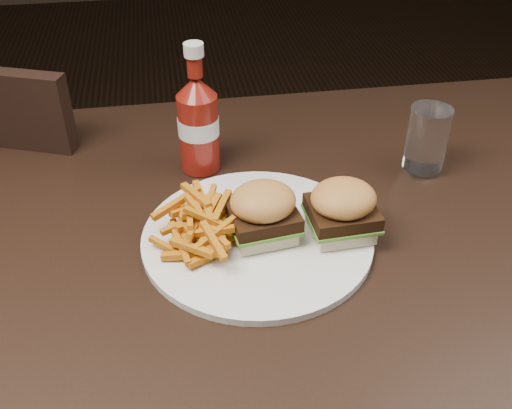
{
  "coord_description": "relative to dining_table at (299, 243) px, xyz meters",
  "views": [
    {
      "loc": [
        -0.15,
        -0.59,
        1.24
      ],
      "look_at": [
        -0.06,
        -0.0,
        0.8
      ],
      "focal_mm": 42.0,
      "sensor_mm": 36.0,
      "label": 1
    }
  ],
  "objects": [
    {
      "name": "dining_table",
      "position": [
        0.0,
        0.0,
        0.0
      ],
      "size": [
        1.2,
        0.8,
        0.04
      ],
      "primitive_type": "cube",
      "color": "black",
      "rests_on": "ground"
    },
    {
      "name": "chair_far",
      "position": [
        -0.42,
        0.5,
        -0.3
      ],
      "size": [
        0.54,
        0.54,
        0.04
      ],
      "primitive_type": "cube",
      "rotation": [
        0.0,
        0.0,
        2.77
      ],
      "color": "black",
      "rests_on": "ground"
    },
    {
      "name": "plate",
      "position": [
        -0.06,
        -0.01,
        0.03
      ],
      "size": [
        0.29,
        0.29,
        0.01
      ],
      "primitive_type": "cylinder",
      "color": "white",
      "rests_on": "dining_table"
    },
    {
      "name": "sandwich_half_a",
      "position": [
        -0.05,
        -0.01,
        0.04
      ],
      "size": [
        0.08,
        0.08,
        0.02
      ],
      "primitive_type": "cube",
      "rotation": [
        0.0,
        0.0,
        0.13
      ],
      "color": "beige",
      "rests_on": "plate"
    },
    {
      "name": "sandwich_half_b",
      "position": [
        0.05,
        -0.02,
        0.04
      ],
      "size": [
        0.08,
        0.07,
        0.02
      ],
      "primitive_type": "cube",
      "rotation": [
        0.0,
        0.0,
        0.05
      ],
      "color": "#FCDDB9",
      "rests_on": "plate"
    },
    {
      "name": "fries_pile",
      "position": [
        -0.13,
        -0.01,
        0.05
      ],
      "size": [
        0.12,
        0.12,
        0.04
      ],
      "primitive_type": null,
      "rotation": [
        0.0,
        0.0,
        -0.11
      ],
      "color": "orange",
      "rests_on": "plate"
    },
    {
      "name": "ketchup_bottle",
      "position": [
        -0.11,
        0.17,
        0.08
      ],
      "size": [
        0.06,
        0.06,
        0.12
      ],
      "primitive_type": "cylinder",
      "rotation": [
        0.0,
        0.0,
        0.06
      ],
      "color": "maroon",
      "rests_on": "dining_table"
    },
    {
      "name": "tumbler",
      "position": [
        0.21,
        0.11,
        0.08
      ],
      "size": [
        0.07,
        0.07,
        0.09
      ],
      "primitive_type": "cylinder",
      "rotation": [
        0.0,
        0.0,
        -0.3
      ],
      "color": "white",
      "rests_on": "dining_table"
    }
  ]
}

